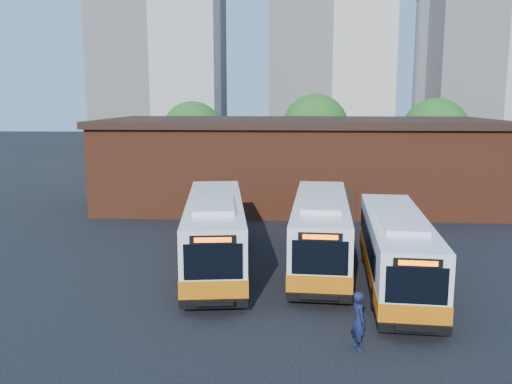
# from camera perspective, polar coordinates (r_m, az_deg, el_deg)

# --- Properties ---
(ground) EXTENTS (220.00, 220.00, 0.00)m
(ground) POSITION_cam_1_polar(r_m,az_deg,el_deg) (21.99, 5.30, -11.18)
(ground) COLOR black
(bus_midwest) EXTENTS (4.01, 12.60, 3.38)m
(bus_midwest) POSITION_cam_1_polar(r_m,az_deg,el_deg) (25.68, -4.35, -4.49)
(bus_midwest) COLOR white
(bus_midwest) RESTS_ON ground
(bus_mideast) EXTENTS (3.30, 12.31, 3.32)m
(bus_mideast) POSITION_cam_1_polar(r_m,az_deg,el_deg) (26.26, 6.80, -4.28)
(bus_mideast) COLOR white
(bus_mideast) RESTS_ON ground
(bus_east) EXTENTS (3.25, 11.66, 3.14)m
(bus_east) POSITION_cam_1_polar(r_m,az_deg,el_deg) (23.88, 14.51, -6.16)
(bus_east) COLOR white
(bus_east) RESTS_ON ground
(transit_worker) EXTENTS (0.62, 0.79, 1.90)m
(transit_worker) POSITION_cam_1_polar(r_m,az_deg,el_deg) (17.82, 10.76, -13.17)
(transit_worker) COLOR #131637
(transit_worker) RESTS_ON ground
(depot_building) EXTENTS (28.60, 12.60, 6.40)m
(depot_building) POSITION_cam_1_polar(r_m,az_deg,el_deg) (40.79, 4.40, 3.28)
(depot_building) COLOR maroon
(depot_building) RESTS_ON ground
(tree_west) EXTENTS (6.00, 6.00, 7.65)m
(tree_west) POSITION_cam_1_polar(r_m,az_deg,el_deg) (53.41, -6.68, 6.26)
(tree_west) COLOR #382314
(tree_west) RESTS_ON ground
(tree_mid) EXTENTS (6.56, 6.56, 8.36)m
(tree_mid) POSITION_cam_1_polar(r_m,az_deg,el_deg) (54.67, 6.25, 6.81)
(tree_mid) COLOR #382314
(tree_mid) RESTS_ON ground
(tree_east) EXTENTS (6.24, 6.24, 7.96)m
(tree_east) POSITION_cam_1_polar(r_m,az_deg,el_deg) (53.43, 18.35, 6.04)
(tree_east) COLOR #382314
(tree_east) RESTS_ON ground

